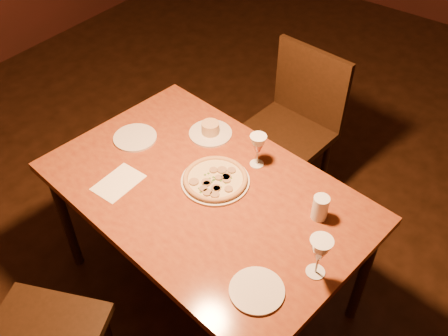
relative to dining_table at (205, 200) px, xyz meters
The scene contains 11 objects.
floor 0.76m from the dining_table, 69.09° to the left, with size 7.00×7.00×0.00m, color #311B10.
dining_table is the anchor object (origin of this frame).
chair_far 0.89m from the dining_table, 93.68° to the left, with size 0.51×0.51×0.97m.
pizza_plate 0.11m from the dining_table, 83.08° to the left, with size 0.31×0.31×0.03m.
ramekin_saucer 0.39m from the dining_table, 124.49° to the left, with size 0.21×0.21×0.07m.
wine_glass_far 0.33m from the dining_table, 71.63° to the left, with size 0.08×0.08×0.17m, color #C06150, non-canonical shape.
wine_glass_right 0.63m from the dining_table, ahead, with size 0.09×0.09×0.19m, color #C06150, non-canonical shape.
water_tumbler 0.52m from the dining_table, 18.58° to the left, with size 0.07×0.07×0.11m, color silver.
side_plate_left 0.50m from the dining_table, behind, with size 0.21×0.21×0.01m, color silver.
side_plate_near 0.56m from the dining_table, 31.63° to the right, with size 0.21×0.21×0.01m, color silver.
menu_card 0.40m from the dining_table, 149.02° to the right, with size 0.15×0.22×0.00m, color white.
Camera 1 is at (0.88, -1.46, 2.35)m, focal length 40.00 mm.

